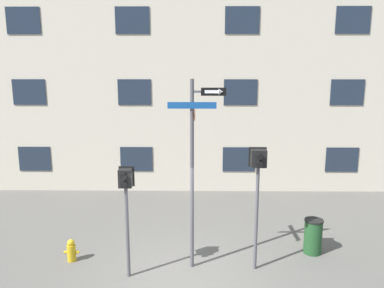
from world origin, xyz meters
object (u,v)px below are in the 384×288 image
(fire_hydrant, at_px, (71,251))
(trash_bin, at_px, (313,236))
(pedestrian_signal_left, at_px, (126,193))
(pedestrian_signal_right, at_px, (258,175))
(street_sign_pole, at_px, (194,160))

(fire_hydrant, relative_size, trash_bin, 0.62)
(pedestrian_signal_left, bearing_deg, pedestrian_signal_right, 7.20)
(street_sign_pole, xyz_separation_m, pedestrian_signal_right, (1.46, -0.09, -0.34))
(street_sign_pole, bearing_deg, trash_bin, 13.45)
(street_sign_pole, xyz_separation_m, fire_hydrant, (-3.09, 0.24, -2.41))
(pedestrian_signal_left, height_order, trash_bin, pedestrian_signal_left)
(pedestrian_signal_right, bearing_deg, street_sign_pole, 176.63)
(pedestrian_signal_left, xyz_separation_m, pedestrian_signal_right, (2.98, 0.38, 0.32))
(trash_bin, bearing_deg, fire_hydrant, -175.36)
(pedestrian_signal_right, distance_m, fire_hydrant, 5.01)
(street_sign_pole, height_order, fire_hydrant, street_sign_pole)
(street_sign_pole, xyz_separation_m, pedestrian_signal_left, (-1.52, -0.46, -0.66))
(street_sign_pole, bearing_deg, pedestrian_signal_right, -3.37)
(street_sign_pole, bearing_deg, fire_hydrant, 175.60)
(pedestrian_signal_left, relative_size, trash_bin, 2.83)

